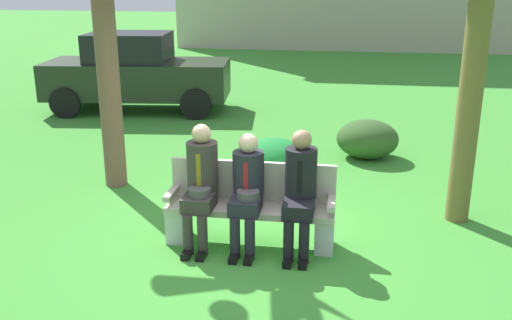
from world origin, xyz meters
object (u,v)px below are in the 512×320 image
park_bench (251,207)px  seated_man_left (201,180)px  seated_man_right (300,186)px  shrub_mid_lawn (274,159)px  parked_car_near (136,72)px  seated_man_middle (247,187)px  shrub_near_bench (367,139)px

park_bench → seated_man_left: 0.63m
seated_man_right → park_bench: bearing=167.4°
shrub_mid_lawn → parked_car_near: bearing=131.8°
seated_man_middle → shrub_near_bench: bearing=68.9°
seated_man_right → parked_car_near: bearing=123.7°
seated_man_left → seated_man_middle: 0.51m
shrub_near_bench → seated_man_right: bearing=-102.8°
seated_man_middle → park_bench: bearing=82.1°
park_bench → seated_man_right: (0.55, -0.12, 0.32)m
seated_man_left → shrub_mid_lawn: seated_man_left is taller
seated_man_left → parked_car_near: parked_car_near is taller
parked_car_near → seated_man_right: bearing=-56.3°
seated_man_middle → shrub_mid_lawn: 2.24m
shrub_near_bench → shrub_mid_lawn: size_ratio=1.02×
park_bench → shrub_near_bench: park_bench is taller
park_bench → seated_man_right: bearing=-12.6°
seated_man_left → shrub_near_bench: size_ratio=1.34×
shrub_near_bench → shrub_mid_lawn: (-1.36, -1.30, -0.01)m
park_bench → seated_man_middle: size_ratio=1.46×
seated_man_middle → shrub_near_bench: seated_man_middle is taller
park_bench → shrub_near_bench: size_ratio=1.84×
seated_man_middle → shrub_near_bench: 3.78m
seated_man_right → shrub_mid_lawn: 2.30m
park_bench → shrub_mid_lawn: bearing=90.5°
park_bench → parked_car_near: (-3.57, 6.04, 0.42)m
parked_car_near → shrub_near_bench: bearing=-28.5°
shrub_mid_lawn → seated_man_left: bearing=-103.0°
shrub_near_bench → parked_car_near: parked_car_near is taller
seated_man_left → shrub_mid_lawn: (0.51, 2.20, -0.44)m
seated_man_right → shrub_mid_lawn: size_ratio=1.35×
shrub_near_bench → parked_car_near: (-4.91, 2.67, 0.52)m
shrub_near_bench → parked_car_near: 5.61m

